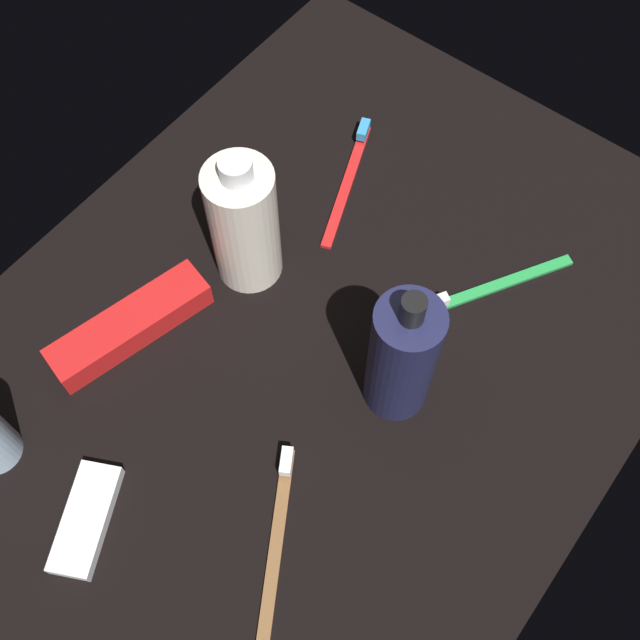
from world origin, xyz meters
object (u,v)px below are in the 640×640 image
object	(u,v)px
toothbrush_red	(349,175)
snack_bar_white	(86,519)
toothpaste_box_red	(130,325)
lotion_bottle	(402,357)
toothbrush_brown	(278,531)
bodywash_bottle	(244,224)
toothbrush_green	(489,287)

from	to	relation	value
toothbrush_red	snack_bar_white	bearing A→B (deg)	-174.24
snack_bar_white	toothpaste_box_red	bearing A→B (deg)	4.74
lotion_bottle	toothbrush_brown	xyz separation A→B (cm)	(-18.17, 0.37, -7.65)
toothbrush_brown	snack_bar_white	size ratio (longest dim) A/B	1.54
toothpaste_box_red	snack_bar_white	size ratio (longest dim) A/B	1.69
lotion_bottle	toothpaste_box_red	size ratio (longest dim) A/B	1.08
toothbrush_brown	toothpaste_box_red	xyz separation A→B (cm)	(6.70, 25.22, 0.99)
snack_bar_white	toothbrush_brown	bearing A→B (deg)	-82.60
bodywash_bottle	toothbrush_red	distance (cm)	17.93
toothbrush_red	toothpaste_box_red	xyz separation A→B (cm)	(-30.13, 5.81, 0.99)
toothbrush_green	snack_bar_white	bearing A→B (deg)	159.94
toothbrush_green	toothpaste_box_red	distance (cm)	38.27
toothbrush_brown	toothpaste_box_red	bearing A→B (deg)	75.13
toothbrush_red	snack_bar_white	xyz separation A→B (cm)	(-46.99, -4.74, 0.14)
lotion_bottle	toothbrush_brown	bearing A→B (deg)	178.82
lotion_bottle	toothpaste_box_red	bearing A→B (deg)	114.15
bodywash_bottle	toothpaste_box_red	world-z (taller)	bodywash_bottle
bodywash_bottle	toothbrush_brown	bearing A→B (deg)	-134.63
toothbrush_brown	snack_bar_white	distance (cm)	17.85
toothbrush_green	toothbrush_brown	bearing A→B (deg)	177.51
lotion_bottle	bodywash_bottle	size ratio (longest dim) A/B	1.06
bodywash_bottle	toothbrush_brown	size ratio (longest dim) A/B	1.12
bodywash_bottle	toothbrush_red	size ratio (longest dim) A/B	1.04
snack_bar_white	toothbrush_red	bearing A→B (deg)	-21.54
lotion_bottle	bodywash_bottle	bearing A→B (deg)	83.55
lotion_bottle	snack_bar_white	world-z (taller)	lotion_bottle
toothbrush_green	toothbrush_red	world-z (taller)	same
snack_bar_white	bodywash_bottle	bearing A→B (deg)	-15.96
toothbrush_green	snack_bar_white	distance (cm)	47.11
bodywash_bottle	snack_bar_white	bearing A→B (deg)	-168.65
toothbrush_brown	toothbrush_red	size ratio (longest dim) A/B	0.93
toothbrush_brown	bodywash_bottle	bearing A→B (deg)	45.37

